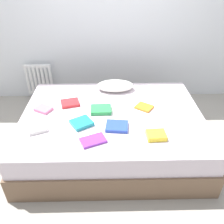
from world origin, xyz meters
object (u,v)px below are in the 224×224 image
at_px(textbook_purple, 93,140).
at_px(textbook_green, 101,110).
at_px(textbook_teal, 82,123).
at_px(textbook_blue, 117,126).
at_px(bed, 112,131).
at_px(textbook_yellow, 156,135).
at_px(textbook_orange, 144,107).
at_px(pillow, 115,86).
at_px(textbook_white, 37,128).
at_px(textbook_red, 70,103).
at_px(textbook_pink, 44,109).
at_px(radiator, 39,80).

height_order(textbook_purple, textbook_green, textbook_green).
bearing_deg(textbook_teal, textbook_blue, -41.71).
relative_size(bed, textbook_purple, 8.71).
height_order(textbook_yellow, textbook_orange, textbook_yellow).
height_order(bed, textbook_orange, textbook_orange).
xyz_separation_m(pillow, textbook_white, (-0.80, -0.82, -0.04)).
distance_m(textbook_purple, textbook_orange, 0.79).
xyz_separation_m(textbook_purple, textbook_green, (0.06, 0.51, 0.01)).
height_order(textbook_red, textbook_pink, textbook_red).
relative_size(textbook_yellow, textbook_pink, 1.04).
xyz_separation_m(textbook_blue, textbook_green, (-0.16, 0.30, 0.00)).
relative_size(textbook_blue, textbook_white, 1.22).
bearing_deg(textbook_green, pillow, 68.71).
bearing_deg(textbook_blue, radiator, 134.15).
bearing_deg(radiator, textbook_orange, -36.85).
bearing_deg(textbook_blue, textbook_orange, 54.30).
height_order(textbook_green, textbook_pink, textbook_green).
distance_m(bed, textbook_blue, 0.38).
bearing_deg(textbook_white, textbook_orange, -3.44).
bearing_deg(textbook_purple, textbook_teal, 92.41).
bearing_deg(textbook_white, textbook_teal, -12.65).
bearing_deg(textbook_white, bed, -1.70).
xyz_separation_m(pillow, textbook_purple, (-0.24, -1.02, -0.05)).
xyz_separation_m(radiator, textbook_teal, (0.79, -1.40, 0.18)).
bearing_deg(bed, textbook_blue, -81.07).
xyz_separation_m(textbook_teal, textbook_purple, (0.13, -0.27, -0.01)).
height_order(textbook_white, textbook_pink, textbook_white).
relative_size(textbook_orange, textbook_green, 0.80).
xyz_separation_m(textbook_yellow, textbook_green, (-0.53, 0.46, -0.00)).
distance_m(radiator, textbook_purple, 1.92).
bearing_deg(textbook_red, textbook_yellow, -49.80).
bearing_deg(textbook_purple, textbook_yellow, -18.71).
bearing_deg(textbook_blue, pillow, 95.33).
bearing_deg(textbook_green, textbook_blue, -63.92).
distance_m(textbook_teal, textbook_purple, 0.30).
xyz_separation_m(textbook_blue, textbook_red, (-0.53, 0.46, -0.00)).
bearing_deg(radiator, textbook_white, -76.32).
relative_size(textbook_red, textbook_green, 0.91).
bearing_deg(textbook_white, pillow, 23.74).
bearing_deg(textbook_purple, bed, 45.18).
distance_m(textbook_yellow, textbook_pink, 1.27).
bearing_deg(pillow, textbook_white, -134.42).
height_order(pillow, textbook_yellow, pillow).
xyz_separation_m(textbook_red, textbook_pink, (-0.28, -0.13, -0.00)).
height_order(textbook_red, textbook_purple, textbook_red).
distance_m(radiator, textbook_white, 1.53).
xyz_separation_m(radiator, textbook_green, (0.98, -1.16, 0.18)).
height_order(bed, radiator, radiator).
distance_m(textbook_purple, textbook_green, 0.52).
distance_m(bed, textbook_orange, 0.46).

